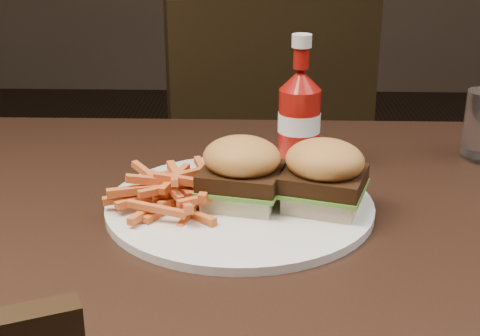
{
  "coord_description": "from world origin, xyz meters",
  "views": [
    {
      "loc": [
        -0.09,
        -0.72,
        1.09
      ],
      "look_at": [
        -0.12,
        0.04,
        0.8
      ],
      "focal_mm": 50.0,
      "sensor_mm": 36.0,
      "label": 1
    }
  ],
  "objects_px": {
    "chair_far": "(244,191)",
    "dining_table": "(338,235)",
    "plate": "(240,205)",
    "ketchup_bottle": "(299,130)"
  },
  "relations": [
    {
      "from": "chair_far",
      "to": "dining_table",
      "type": "bearing_deg",
      "value": 80.19
    },
    {
      "from": "chair_far",
      "to": "ketchup_bottle",
      "type": "distance_m",
      "value": 0.78
    },
    {
      "from": "plate",
      "to": "ketchup_bottle",
      "type": "bearing_deg",
      "value": 59.64
    },
    {
      "from": "dining_table",
      "to": "plate",
      "type": "bearing_deg",
      "value": 166.83
    },
    {
      "from": "ketchup_bottle",
      "to": "chair_far",
      "type": "bearing_deg",
      "value": 97.76
    },
    {
      "from": "dining_table",
      "to": "chair_far",
      "type": "distance_m",
      "value": 0.89
    },
    {
      "from": "dining_table",
      "to": "ketchup_bottle",
      "type": "xyz_separation_m",
      "value": [
        -0.04,
        0.16,
        0.08
      ]
    },
    {
      "from": "plate",
      "to": "chair_far",
      "type": "bearing_deg",
      "value": 91.06
    },
    {
      "from": "dining_table",
      "to": "ketchup_bottle",
      "type": "relative_size",
      "value": 10.54
    },
    {
      "from": "dining_table",
      "to": "chair_far",
      "type": "height_order",
      "value": "dining_table"
    }
  ]
}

